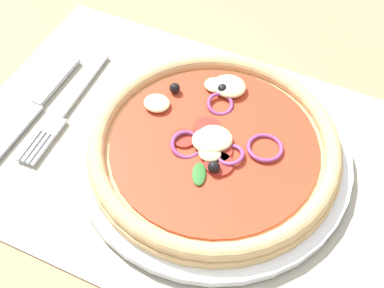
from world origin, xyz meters
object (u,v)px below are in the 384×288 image
object	(u,v)px
pizza	(214,145)
fork	(64,111)
knife	(27,115)
plate	(214,155)

from	to	relation	value
pizza	fork	world-z (taller)	pizza
fork	knife	xyz separation A→B (cm)	(3.47, 2.35, 0.03)
pizza	fork	bearing A→B (deg)	4.48
plate	fork	xyz separation A→B (cm)	(18.22, 1.33, -0.29)
pizza	knife	distance (cm)	22.04
fork	knife	size ratio (longest dim) A/B	0.90
pizza	knife	world-z (taller)	pizza
plate	knife	bearing A→B (deg)	9.64
plate	pizza	distance (cm)	1.60
plate	knife	distance (cm)	21.99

